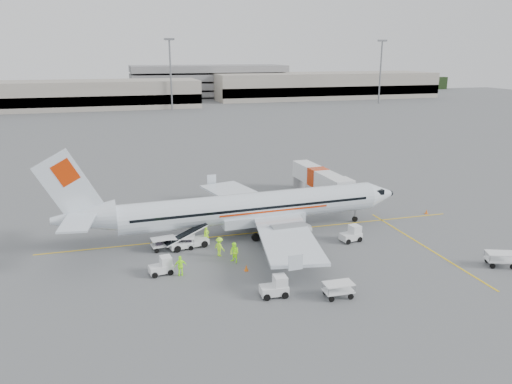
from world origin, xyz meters
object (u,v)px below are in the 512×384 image
belt_loader (188,234)px  tug_mid (274,286)px  jet_bridge (318,183)px  tug_aft (161,266)px  aircraft (252,188)px  tug_fore (351,234)px

belt_loader → tug_mid: size_ratio=2.37×
jet_bridge → tug_aft: bearing=-144.6°
aircraft → jet_bridge: (11.54, 10.26, -2.92)m
jet_bridge → belt_loader: size_ratio=2.97×
jet_bridge → tug_mid: 27.52m
aircraft → jet_bridge: aircraft is taller
tug_fore → belt_loader: bearing=159.1°
tug_fore → tug_aft: (-18.77, -2.49, -0.04)m
jet_bridge → tug_aft: jet_bridge is taller
aircraft → tug_mid: bearing=-101.2°
belt_loader → tug_fore: bearing=-21.8°
tug_mid → tug_aft: size_ratio=1.08×
jet_bridge → tug_mid: size_ratio=7.04×
tug_aft → jet_bridge: bearing=31.0°
belt_loader → tug_aft: belt_loader is taller
tug_aft → tug_fore: bearing=-0.5°
jet_bridge → tug_fore: bearing=-104.2°
aircraft → belt_loader: 7.95m
tug_mid → jet_bridge: bearing=62.5°
jet_bridge → tug_mid: jet_bridge is taller
aircraft → tug_aft: bearing=-146.7°
jet_bridge → tug_aft: size_ratio=7.58×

